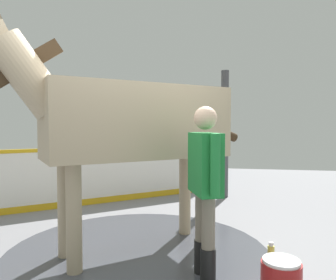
{
  "coord_description": "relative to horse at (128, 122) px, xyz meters",
  "views": [
    {
      "loc": [
        -3.34,
        -0.85,
        1.52
      ],
      "look_at": [
        0.09,
        -0.25,
        1.35
      ],
      "focal_mm": 34.34,
      "sensor_mm": 36.0,
      "label": 1
    }
  ],
  "objects": [
    {
      "name": "ground_plane",
      "position": [
        -0.3,
        -0.27,
        -1.56
      ],
      "size": [
        16.0,
        16.0,
        0.02
      ],
      "primitive_type": "cube",
      "color": "gray"
    },
    {
      "name": "wet_patch",
      "position": [
        0.08,
        -0.1,
        -1.55
      ],
      "size": [
        3.15,
        3.15,
        0.0
      ],
      "primitive_type": "cylinder",
      "color": "#42444C",
      "rests_on": "ground"
    },
    {
      "name": "barrier_wall",
      "position": [
        2.03,
        1.47,
        -1.04
      ],
      "size": [
        3.48,
        4.3,
        1.1
      ],
      "color": "white",
      "rests_on": "ground"
    },
    {
      "name": "roof_post_far",
      "position": [
        3.19,
        -1.13,
        -0.22
      ],
      "size": [
        0.16,
        0.16,
        2.65
      ],
      "primitive_type": "cylinder",
      "color": "#4C4C51",
      "rests_on": "ground"
    },
    {
      "name": "horse",
      "position": [
        0.0,
        0.0,
        0.0
      ],
      "size": [
        2.35,
        2.85,
        2.63
      ],
      "rotation": [
        0.0,
        0.0,
        2.25
      ],
      "color": "tan",
      "rests_on": "ground"
    },
    {
      "name": "handler",
      "position": [
        -0.5,
        -0.93,
        -0.56
      ],
      "size": [
        0.64,
        0.38,
        1.7
      ],
      "rotation": [
        0.0,
        0.0,
        5.08
      ],
      "color": "black",
      "rests_on": "ground"
    },
    {
      "name": "wash_bucket",
      "position": [
        -0.63,
        -1.64,
        -1.4
      ],
      "size": [
        0.36,
        0.36,
        0.29
      ],
      "color": "maroon",
      "rests_on": "ground"
    },
    {
      "name": "bottle_shampoo",
      "position": [
        -0.04,
        -1.63,
        -1.44
      ],
      "size": [
        0.07,
        0.07,
        0.23
      ],
      "color": "#D8CC4C",
      "rests_on": "ground"
    }
  ]
}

